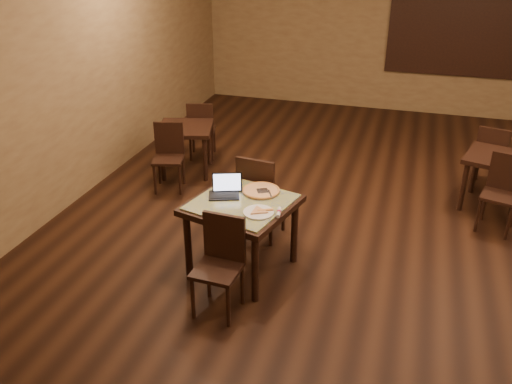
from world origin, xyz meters
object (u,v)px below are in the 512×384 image
(laptop, at_px, (225,189))
(other_table_b_chair_near, at_px, (169,152))
(other_table_a, at_px, (498,165))
(chair_main_far, at_px, (259,193))
(pizza_pan, at_px, (261,192))
(chair_main_near, at_px, (221,259))
(other_table_a_chair_near, at_px, (502,188))
(other_table_a_chair_far, at_px, (491,154))
(other_table_b_chair_far, at_px, (201,127))
(tiled_table, at_px, (242,211))
(other_table_b, at_px, (186,134))

(laptop, relative_size, other_table_b_chair_near, 0.40)
(laptop, height_order, other_table_b_chair_near, laptop)
(other_table_a, bearing_deg, chair_main_far, -132.84)
(laptop, distance_m, pizza_pan, 0.35)
(chair_main_near, xyz_separation_m, laptop, (-0.20, 0.72, 0.31))
(chair_main_near, distance_m, other_table_a_chair_near, 3.38)
(other_table_a_chair_far, xyz_separation_m, other_table_b_chair_far, (-3.93, -0.12, -0.00))
(chair_main_far, bearing_deg, other_table_a_chair_near, -150.56)
(chair_main_near, distance_m, other_table_b_chair_far, 3.48)
(tiled_table, relative_size, chair_main_far, 1.14)
(other_table_a_chair_far, bearing_deg, laptop, 59.43)
(chair_main_far, distance_m, pizza_pan, 0.45)
(pizza_pan, relative_size, other_table_a_chair_near, 0.40)
(other_table_a_chair_far, distance_m, other_table_b_chair_near, 4.13)
(tiled_table, distance_m, chair_main_far, 0.62)
(other_table_a, bearing_deg, other_table_a_chair_far, 108.02)
(other_table_a, height_order, other_table_b, other_table_a)
(tiled_table, distance_m, other_table_a_chair_near, 3.01)
(chair_main_near, bearing_deg, other_table_b_chair_near, 128.02)
(tiled_table, height_order, chair_main_far, chair_main_far)
(other_table_b_chair_near, relative_size, other_table_b_chair_far, 1.00)
(chair_main_near, distance_m, other_table_b_chair_near, 2.62)
(laptop, height_order, pizza_pan, laptop)
(pizza_pan, distance_m, other_table_a_chair_far, 3.39)
(laptop, distance_m, other_table_b_chair_far, 2.77)
(chair_main_far, distance_m, other_table_b, 2.04)
(pizza_pan, bearing_deg, other_table_b, 131.68)
(other_table_a, bearing_deg, tiled_table, -123.58)
(other_table_a, height_order, other_table_a_chair_near, other_table_a_chair_near)
(pizza_pan, distance_m, other_table_b_chair_far, 2.80)
(tiled_table, distance_m, other_table_b, 2.52)
(laptop, bearing_deg, other_table_a_chair_far, 23.59)
(other_table_a_chair_near, bearing_deg, other_table_a, 108.02)
(laptop, distance_m, other_table_a, 3.40)
(other_table_a, xyz_separation_m, other_table_a_chair_far, (-0.02, 0.51, -0.07))
(chair_main_far, bearing_deg, other_table_b_chair_near, -24.22)
(other_table_a_chair_near, relative_size, other_table_b_chair_near, 1.00)
(laptop, distance_m, other_table_b, 2.34)
(chair_main_near, xyz_separation_m, chair_main_far, (-0.02, 1.24, 0.05))
(chair_main_far, distance_m, other_table_a_chair_far, 3.22)
(laptop, height_order, other_table_a_chair_far, laptop)
(laptop, distance_m, other_table_b_chair_near, 1.96)
(chair_main_far, height_order, other_table_a_chair_far, chair_main_far)
(laptop, height_order, other_table_b, laptop)
(tiled_table, distance_m, pizza_pan, 0.29)
(other_table_a, relative_size, other_table_b, 1.00)
(other_table_b_chair_near, distance_m, other_table_b_chair_far, 1.01)
(tiled_table, height_order, other_table_a_chair_near, other_table_a_chair_near)
(chair_main_near, relative_size, pizza_pan, 2.61)
(pizza_pan, xyz_separation_m, other_table_b, (-1.60, 1.79, -0.21))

